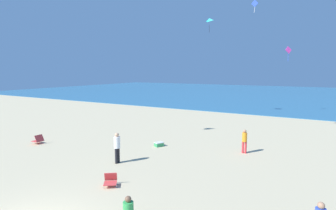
{
  "coord_description": "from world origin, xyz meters",
  "views": [
    {
      "loc": [
        7.67,
        -4.3,
        4.97
      ],
      "look_at": [
        0.0,
        8.93,
        3.03
      ],
      "focal_mm": 29.45,
      "sensor_mm": 36.0,
      "label": 1
    }
  ],
  "objects_px": {
    "person_0": "(245,140)",
    "beach_chair_far_left": "(38,140)",
    "cooler_box": "(159,144)",
    "person_2": "(117,146)",
    "kite_teal": "(209,20)",
    "beach_chair_far_right": "(110,180)",
    "kite_magenta": "(288,50)",
    "kite_blue": "(255,4)",
    "person_3": "(127,210)"
  },
  "relations": [
    {
      "from": "person_0",
      "to": "beach_chair_far_left",
      "type": "bearing_deg",
      "value": 101.9
    },
    {
      "from": "cooler_box",
      "to": "person_2",
      "type": "distance_m",
      "value": 3.99
    },
    {
      "from": "person_0",
      "to": "kite_teal",
      "type": "bearing_deg",
      "value": 22.11
    },
    {
      "from": "beach_chair_far_right",
      "to": "cooler_box",
      "type": "distance_m",
      "value": 6.5
    },
    {
      "from": "beach_chair_far_right",
      "to": "kite_magenta",
      "type": "distance_m",
      "value": 17.39
    },
    {
      "from": "beach_chair_far_left",
      "to": "kite_blue",
      "type": "xyz_separation_m",
      "value": [
        9.85,
        18.14,
        11.37
      ]
    },
    {
      "from": "cooler_box",
      "to": "kite_blue",
      "type": "xyz_separation_m",
      "value": [
        2.45,
        14.53,
        11.52
      ]
    },
    {
      "from": "beach_chair_far_left",
      "to": "cooler_box",
      "type": "xyz_separation_m",
      "value": [
        7.4,
        3.62,
        -0.16
      ]
    },
    {
      "from": "kite_magenta",
      "to": "cooler_box",
      "type": "bearing_deg",
      "value": -125.55
    },
    {
      "from": "cooler_box",
      "to": "beach_chair_far_left",
      "type": "bearing_deg",
      "value": -153.96
    },
    {
      "from": "person_0",
      "to": "kite_blue",
      "type": "relative_size",
      "value": 1.14
    },
    {
      "from": "kite_blue",
      "to": "kite_teal",
      "type": "relative_size",
      "value": 0.83
    },
    {
      "from": "person_2",
      "to": "kite_magenta",
      "type": "xyz_separation_m",
      "value": [
        6.7,
        12.99,
        5.57
      ]
    },
    {
      "from": "person_3",
      "to": "kite_blue",
      "type": "bearing_deg",
      "value": -156.71
    },
    {
      "from": "person_3",
      "to": "beach_chair_far_right",
      "type": "bearing_deg",
      "value": -106.86
    },
    {
      "from": "beach_chair_far_left",
      "to": "person_0",
      "type": "xyz_separation_m",
      "value": [
        12.64,
        4.91,
        0.54
      ]
    },
    {
      "from": "cooler_box",
      "to": "kite_magenta",
      "type": "height_order",
      "value": "kite_magenta"
    },
    {
      "from": "cooler_box",
      "to": "kite_teal",
      "type": "relative_size",
      "value": 0.44
    },
    {
      "from": "cooler_box",
      "to": "person_3",
      "type": "height_order",
      "value": "person_3"
    },
    {
      "from": "beach_chair_far_left",
      "to": "kite_teal",
      "type": "height_order",
      "value": "kite_teal"
    },
    {
      "from": "person_2",
      "to": "kite_magenta",
      "type": "relative_size",
      "value": 1.4
    },
    {
      "from": "beach_chair_far_right",
      "to": "person_2",
      "type": "height_order",
      "value": "person_2"
    },
    {
      "from": "cooler_box",
      "to": "kite_magenta",
      "type": "bearing_deg",
      "value": 54.45
    },
    {
      "from": "beach_chair_far_left",
      "to": "beach_chair_far_right",
      "type": "xyz_separation_m",
      "value": [
        8.88,
        -2.72,
        -0.05
      ]
    },
    {
      "from": "beach_chair_far_right",
      "to": "kite_blue",
      "type": "relative_size",
      "value": 0.63
    },
    {
      "from": "person_3",
      "to": "kite_magenta",
      "type": "xyz_separation_m",
      "value": [
        2.74,
        17.12,
        6.25
      ]
    },
    {
      "from": "person_3",
      "to": "person_0",
      "type": "bearing_deg",
      "value": -169.12
    },
    {
      "from": "person_2",
      "to": "person_3",
      "type": "xyz_separation_m",
      "value": [
        3.95,
        -4.13,
        -0.68
      ]
    },
    {
      "from": "person_2",
      "to": "person_3",
      "type": "relative_size",
      "value": 2.19
    },
    {
      "from": "kite_magenta",
      "to": "kite_teal",
      "type": "height_order",
      "value": "kite_teal"
    },
    {
      "from": "beach_chair_far_right",
      "to": "person_0",
      "type": "bearing_deg",
      "value": 117.36
    },
    {
      "from": "beach_chair_far_left",
      "to": "kite_blue",
      "type": "relative_size",
      "value": 0.53
    },
    {
      "from": "kite_teal",
      "to": "kite_magenta",
      "type": "bearing_deg",
      "value": -23.85
    },
    {
      "from": "person_0",
      "to": "person_2",
      "type": "bearing_deg",
      "value": 124.33
    },
    {
      "from": "cooler_box",
      "to": "kite_teal",
      "type": "distance_m",
      "value": 16.31
    },
    {
      "from": "person_0",
      "to": "person_2",
      "type": "xyz_separation_m",
      "value": [
        -5.45,
        -5.2,
        0.12
      ]
    },
    {
      "from": "person_0",
      "to": "kite_magenta",
      "type": "relative_size",
      "value": 1.22
    },
    {
      "from": "kite_magenta",
      "to": "kite_teal",
      "type": "distance_m",
      "value": 9.72
    },
    {
      "from": "person_3",
      "to": "kite_blue",
      "type": "height_order",
      "value": "kite_blue"
    },
    {
      "from": "person_3",
      "to": "person_2",
      "type": "bearing_deg",
      "value": -116.29
    },
    {
      "from": "cooler_box",
      "to": "kite_magenta",
      "type": "xyz_separation_m",
      "value": [
        6.49,
        9.09,
        6.39
      ]
    },
    {
      "from": "beach_chair_far_right",
      "to": "kite_magenta",
      "type": "relative_size",
      "value": 0.67
    },
    {
      "from": "person_2",
      "to": "kite_teal",
      "type": "xyz_separation_m",
      "value": [
        -1.54,
        16.63,
        9.23
      ]
    },
    {
      "from": "beach_chair_far_left",
      "to": "person_3",
      "type": "height_order",
      "value": "person_3"
    },
    {
      "from": "cooler_box",
      "to": "person_3",
      "type": "relative_size",
      "value": 0.88
    },
    {
      "from": "beach_chair_far_right",
      "to": "kite_magenta",
      "type": "xyz_separation_m",
      "value": [
        5.02,
        15.42,
        6.29
      ]
    },
    {
      "from": "person_0",
      "to": "person_3",
      "type": "distance_m",
      "value": 9.47
    },
    {
      "from": "kite_magenta",
      "to": "beach_chair_far_left",
      "type": "bearing_deg",
      "value": -137.56
    },
    {
      "from": "person_2",
      "to": "kite_teal",
      "type": "bearing_deg",
      "value": -86.69
    },
    {
      "from": "beach_chair_far_right",
      "to": "kite_teal",
      "type": "distance_m",
      "value": 21.74
    }
  ]
}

